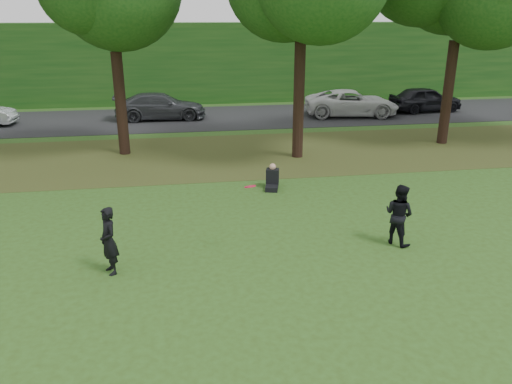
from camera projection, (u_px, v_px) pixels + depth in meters
ground at (238, 361)px, 8.37m from camera, size 120.00×120.00×0.00m
leaf_litter at (198, 156)px, 20.46m from camera, size 60.00×7.00×0.01m
street at (191, 118)px, 27.89m from camera, size 70.00×7.00×0.02m
far_hedge at (186, 63)px, 32.63m from camera, size 70.00×3.00×5.00m
player_left at (109, 241)px, 11.00m from camera, size 0.58×0.67×1.56m
player_right at (399, 214)px, 12.45m from camera, size 0.91×0.96×1.57m
parked_cars at (222, 106)px, 27.53m from camera, size 38.12×3.32×1.46m
frisbee at (250, 186)px, 11.51m from camera, size 0.28×0.28×0.12m
seated_person at (272, 179)px, 16.62m from camera, size 0.59×0.81×0.83m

